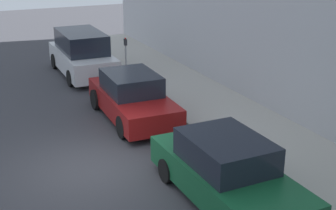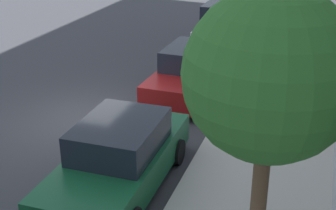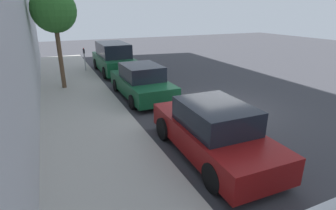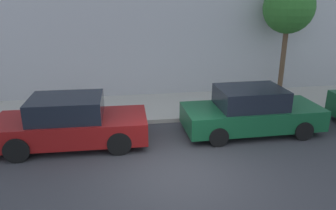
{
  "view_description": "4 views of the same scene",
  "coord_description": "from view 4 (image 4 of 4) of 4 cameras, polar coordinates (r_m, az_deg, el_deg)",
  "views": [
    {
      "loc": [
        -2.86,
        -10.78,
        5.71
      ],
      "look_at": [
        2.65,
        1.08,
        1.0
      ],
      "focal_mm": 50.0,
      "sensor_mm": 36.0,
      "label": 1
    },
    {
      "loc": [
        6.02,
        -10.64,
        5.66
      ],
      "look_at": [
        2.56,
        -0.44,
        1.0
      ],
      "focal_mm": 50.0,
      "sensor_mm": 36.0,
      "label": 2
    },
    {
      "loc": [
        6.02,
        8.35,
        3.85
      ],
      "look_at": [
        2.77,
        1.2,
        1.0
      ],
      "focal_mm": 28.0,
      "sensor_mm": 36.0,
      "label": 3
    },
    {
      "loc": [
        -7.27,
        1.48,
        4.46
      ],
      "look_at": [
        2.59,
        -0.11,
        1.0
      ],
      "focal_mm": 35.0,
      "sensor_mm": 36.0,
      "label": 4
    }
  ],
  "objects": [
    {
      "name": "ground_plane",
      "position": [
        8.66,
        2.07,
        -11.92
      ],
      "size": [
        60.0,
        60.0,
        0.0
      ],
      "primitive_type": "plane",
      "color": "#38383D"
    },
    {
      "name": "parked_sedan_third",
      "position": [
        10.3,
        -16.61,
        -3.02
      ],
      "size": [
        1.93,
        4.55,
        1.54
      ],
      "color": "maroon",
      "rests_on": "ground_plane"
    },
    {
      "name": "street_tree",
      "position": [
        14.58,
        20.28,
        15.47
      ],
      "size": [
        2.05,
        2.05,
        4.73
      ],
      "color": "brown",
      "rests_on": "sidewalk"
    },
    {
      "name": "sidewalk",
      "position": [
        13.17,
        -2.17,
        -0.36
      ],
      "size": [
        3.12,
        32.0,
        0.15
      ],
      "color": "#B2ADA3",
      "rests_on": "ground_plane"
    },
    {
      "name": "parked_sedan_second",
      "position": [
        11.13,
        14.26,
        -1.11
      ],
      "size": [
        1.92,
        4.52,
        1.54
      ],
      "color": "#14512D",
      "rests_on": "ground_plane"
    }
  ]
}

